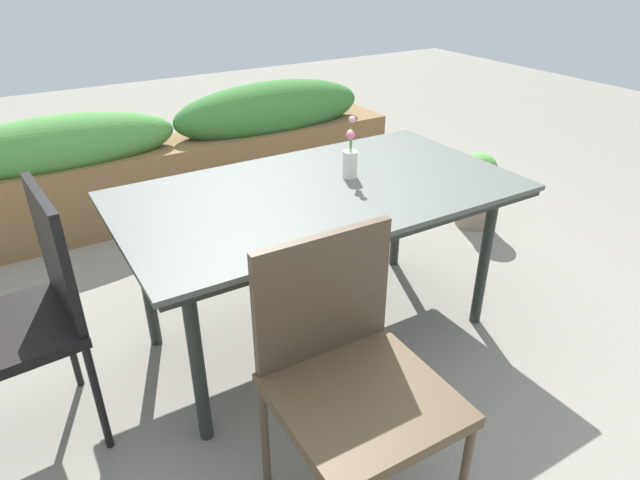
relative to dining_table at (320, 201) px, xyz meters
name	(u,v)px	position (x,y,z in m)	size (l,w,h in m)	color
ground_plane	(325,343)	(-0.03, -0.09, -0.68)	(12.00, 12.00, 0.00)	gray
dining_table	(320,201)	(0.00, 0.00, 0.00)	(1.67, 0.92, 0.74)	#4C514C
chair_end_left	(26,309)	(-1.15, 0.01, -0.13)	(0.47, 0.47, 0.95)	black
chair_near_left	(348,368)	(-0.37, -0.78, -0.15)	(0.49, 0.49, 0.91)	brown
flower_vase	(350,158)	(0.18, 0.04, 0.14)	(0.06, 0.06, 0.27)	silver
planter_box	(179,157)	(-0.09, 1.67, -0.30)	(3.16, 0.42, 0.80)	brown
potted_plant	(476,188)	(1.45, 0.46, -0.42)	(0.24, 0.24, 0.49)	gray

